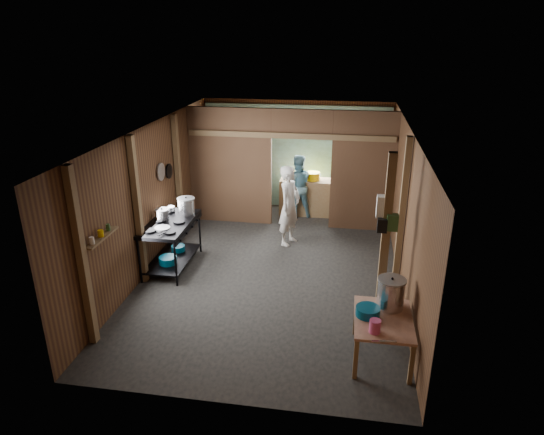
% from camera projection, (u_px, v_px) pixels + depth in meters
% --- Properties ---
extents(floor, '(4.50, 7.00, 0.00)m').
position_uv_depth(floor, '(274.00, 269.00, 8.96)').
color(floor, black).
rests_on(floor, ground).
extents(ceiling, '(4.50, 7.00, 0.00)m').
position_uv_depth(ceiling, '(274.00, 129.00, 8.00)').
color(ceiling, '#504B48').
rests_on(ceiling, ground).
extents(wall_back, '(4.50, 0.00, 2.60)m').
position_uv_depth(wall_back, '(296.00, 155.00, 11.69)').
color(wall_back, brown).
rests_on(wall_back, ground).
extents(wall_front, '(4.50, 0.00, 2.60)m').
position_uv_depth(wall_front, '(224.00, 310.00, 5.27)').
color(wall_front, brown).
rests_on(wall_front, ground).
extents(wall_left, '(0.00, 7.00, 2.60)m').
position_uv_depth(wall_left, '(153.00, 196.00, 8.81)').
color(wall_left, brown).
rests_on(wall_left, ground).
extents(wall_right, '(0.00, 7.00, 2.60)m').
position_uv_depth(wall_right, '(405.00, 210.00, 8.15)').
color(wall_right, brown).
rests_on(wall_right, ground).
extents(partition_left, '(1.85, 0.10, 2.60)m').
position_uv_depth(partition_left, '(230.00, 166.00, 10.70)').
color(partition_left, brown).
rests_on(partition_left, floor).
extents(partition_right, '(1.35, 0.10, 2.60)m').
position_uv_depth(partition_right, '(363.00, 172.00, 10.27)').
color(partition_right, brown).
rests_on(partition_right, floor).
extents(partition_header, '(1.30, 0.10, 0.60)m').
position_uv_depth(partition_header, '(302.00, 124.00, 10.10)').
color(partition_header, brown).
rests_on(partition_header, wall_back).
extents(turquoise_panel, '(4.40, 0.06, 2.50)m').
position_uv_depth(turquoise_panel, '(296.00, 157.00, 11.66)').
color(turquoise_panel, '#85C6C9').
rests_on(turquoise_panel, wall_back).
extents(back_counter, '(1.20, 0.50, 0.85)m').
position_uv_depth(back_counter, '(306.00, 197.00, 11.47)').
color(back_counter, brown).
rests_on(back_counter, floor).
extents(wall_clock, '(0.20, 0.03, 0.20)m').
position_uv_depth(wall_clock, '(307.00, 131.00, 11.34)').
color(wall_clock, white).
rests_on(wall_clock, wall_back).
extents(post_left_a, '(0.10, 0.12, 2.60)m').
position_uv_depth(post_left_a, '(82.00, 259.00, 6.42)').
color(post_left_a, brown).
rests_on(post_left_a, floor).
extents(post_left_b, '(0.10, 0.12, 2.60)m').
position_uv_depth(post_left_b, '(138.00, 212.00, 8.07)').
color(post_left_b, brown).
rests_on(post_left_b, floor).
extents(post_left_c, '(0.10, 0.12, 2.60)m').
position_uv_depth(post_left_c, '(178.00, 178.00, 9.91)').
color(post_left_c, brown).
rests_on(post_left_c, floor).
extents(post_right, '(0.10, 0.12, 2.60)m').
position_uv_depth(post_right, '(402.00, 214.00, 7.97)').
color(post_right, brown).
rests_on(post_right, floor).
extents(post_free, '(0.12, 0.12, 2.60)m').
position_uv_depth(post_free, '(385.00, 240.00, 7.01)').
color(post_free, brown).
rests_on(post_free, floor).
extents(cross_beam, '(4.40, 0.12, 0.12)m').
position_uv_depth(cross_beam, '(290.00, 135.00, 10.18)').
color(cross_beam, brown).
rests_on(cross_beam, wall_left).
extents(pan_lid_big, '(0.03, 0.34, 0.34)m').
position_uv_depth(pan_lid_big, '(161.00, 172.00, 9.05)').
color(pan_lid_big, '#969698').
rests_on(pan_lid_big, wall_left).
extents(pan_lid_small, '(0.03, 0.30, 0.30)m').
position_uv_depth(pan_lid_small, '(169.00, 171.00, 9.45)').
color(pan_lid_small, black).
rests_on(pan_lid_small, wall_left).
extents(wall_shelf, '(0.14, 0.80, 0.03)m').
position_uv_depth(wall_shelf, '(101.00, 237.00, 6.84)').
color(wall_shelf, brown).
rests_on(wall_shelf, wall_left).
extents(jar_white, '(0.07, 0.07, 0.10)m').
position_uv_depth(jar_white, '(92.00, 240.00, 6.58)').
color(jar_white, white).
rests_on(jar_white, wall_shelf).
extents(jar_yellow, '(0.08, 0.08, 0.10)m').
position_uv_depth(jar_yellow, '(101.00, 233.00, 6.81)').
color(jar_yellow, '#EFBA05').
rests_on(jar_yellow, wall_shelf).
extents(jar_green, '(0.06, 0.06, 0.10)m').
position_uv_depth(jar_green, '(108.00, 227.00, 7.01)').
color(jar_green, '#2E5729').
rests_on(jar_green, wall_shelf).
extents(bag_white, '(0.22, 0.15, 0.32)m').
position_uv_depth(bag_white, '(384.00, 207.00, 6.92)').
color(bag_white, white).
rests_on(bag_white, post_free).
extents(bag_green, '(0.16, 0.12, 0.24)m').
position_uv_depth(bag_green, '(392.00, 222.00, 6.84)').
color(bag_green, '#2E5729').
rests_on(bag_green, post_free).
extents(bag_black, '(0.14, 0.10, 0.20)m').
position_uv_depth(bag_black, '(382.00, 225.00, 6.86)').
color(bag_black, black).
rests_on(bag_black, post_free).
extents(gas_range, '(0.78, 1.51, 0.89)m').
position_uv_depth(gas_range, '(172.00, 244.00, 8.89)').
color(gas_range, black).
rests_on(gas_range, floor).
extents(prep_table, '(0.76, 1.04, 0.62)m').
position_uv_depth(prep_table, '(382.00, 338.00, 6.45)').
color(prep_table, tan).
rests_on(prep_table, floor).
extents(stove_pot_large, '(0.34, 0.34, 0.33)m').
position_uv_depth(stove_pot_large, '(186.00, 206.00, 9.07)').
color(stove_pot_large, silver).
rests_on(stove_pot_large, gas_range).
extents(stove_pot_med, '(0.33, 0.33, 0.23)m').
position_uv_depth(stove_pot_med, '(162.00, 215.00, 8.80)').
color(stove_pot_med, silver).
rests_on(stove_pot_med, gas_range).
extents(stove_saucepan, '(0.20, 0.20, 0.10)m').
position_uv_depth(stove_saucepan, '(170.00, 209.00, 9.20)').
color(stove_saucepan, silver).
rests_on(stove_saucepan, gas_range).
extents(frying_pan, '(0.43, 0.56, 0.07)m').
position_uv_depth(frying_pan, '(162.00, 228.00, 8.39)').
color(frying_pan, '#969698').
rests_on(frying_pan, gas_range).
extents(blue_tub_front, '(0.32, 0.32, 0.13)m').
position_uv_depth(blue_tub_front, '(168.00, 260.00, 8.75)').
color(blue_tub_front, '#04445D').
rests_on(blue_tub_front, gas_range).
extents(blue_tub_back, '(0.26, 0.26, 0.11)m').
position_uv_depth(blue_tub_back, '(178.00, 248.00, 9.25)').
color(blue_tub_back, '#04445D').
rests_on(blue_tub_back, gas_range).
extents(stock_pot, '(0.49, 0.49, 0.45)m').
position_uv_depth(stock_pot, '(391.00, 294.00, 6.51)').
color(stock_pot, silver).
rests_on(stock_pot, prep_table).
extents(wash_basin, '(0.37, 0.37, 0.12)m').
position_uv_depth(wash_basin, '(368.00, 311.00, 6.38)').
color(wash_basin, '#04445D').
rests_on(wash_basin, prep_table).
extents(pink_bucket, '(0.16, 0.16, 0.17)m').
position_uv_depth(pink_bucket, '(375.00, 326.00, 6.01)').
color(pink_bucket, '#BE4477').
rests_on(pink_bucket, prep_table).
extents(knife, '(0.30, 0.08, 0.01)m').
position_uv_depth(knife, '(384.00, 341.00, 5.86)').
color(knife, silver).
rests_on(knife, prep_table).
extents(yellow_tub, '(0.33, 0.33, 0.18)m').
position_uv_depth(yellow_tub, '(313.00, 176.00, 11.25)').
color(yellow_tub, '#EFBA05').
rests_on(yellow_tub, back_counter).
extents(red_cup, '(0.12, 0.12, 0.14)m').
position_uv_depth(red_cup, '(289.00, 176.00, 11.35)').
color(red_cup, red).
rests_on(red_cup, back_counter).
extents(cook, '(0.58, 0.70, 1.64)m').
position_uv_depth(cook, '(289.00, 206.00, 9.73)').
color(cook, silver).
rests_on(cook, floor).
extents(worker_back, '(0.85, 0.74, 1.48)m').
position_uv_depth(worker_back, '(297.00, 186.00, 11.19)').
color(worker_back, '#5B8B9C').
rests_on(worker_back, floor).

